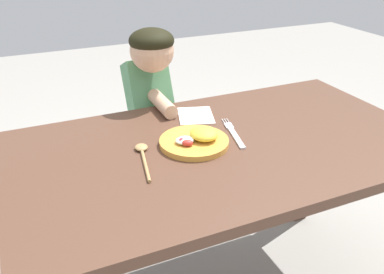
{
  "coord_description": "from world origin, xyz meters",
  "views": [
    {
      "loc": [
        -0.57,
        -1.02,
        1.32
      ],
      "look_at": [
        -0.1,
        0.05,
        0.72
      ],
      "focal_mm": 38.52,
      "sensor_mm": 36.0,
      "label": 1
    }
  ],
  "objects_px": {
    "person": "(150,130)",
    "fork": "(234,134)",
    "spoon": "(143,154)",
    "plate": "(196,140)"
  },
  "relations": [
    {
      "from": "spoon",
      "to": "person",
      "type": "height_order",
      "value": "person"
    },
    {
      "from": "plate",
      "to": "person",
      "type": "height_order",
      "value": "person"
    },
    {
      "from": "plate",
      "to": "spoon",
      "type": "xyz_separation_m",
      "value": [
        -0.18,
        -0.0,
        -0.01
      ]
    },
    {
      "from": "spoon",
      "to": "person",
      "type": "relative_size",
      "value": 0.22
    },
    {
      "from": "spoon",
      "to": "person",
      "type": "distance_m",
      "value": 0.53
    },
    {
      "from": "fork",
      "to": "spoon",
      "type": "relative_size",
      "value": 1.02
    },
    {
      "from": "plate",
      "to": "fork",
      "type": "xyz_separation_m",
      "value": [
        0.15,
        0.02,
        -0.01
      ]
    },
    {
      "from": "plate",
      "to": "fork",
      "type": "height_order",
      "value": "plate"
    },
    {
      "from": "plate",
      "to": "person",
      "type": "relative_size",
      "value": 0.22
    },
    {
      "from": "person",
      "to": "fork",
      "type": "bearing_deg",
      "value": 107.83
    }
  ]
}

